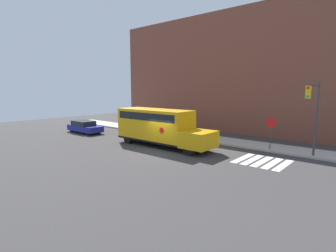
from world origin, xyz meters
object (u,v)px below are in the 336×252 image
Objects in this scene: parked_car at (85,127)px; traffic_light at (314,109)px; stop_sign at (271,129)px; school_bus at (159,126)px.

parked_car is 0.86× the size of traffic_light.
stop_sign reaches higher than parked_car.
stop_sign is at bearing 164.13° from traffic_light.
traffic_light is at bearing 16.69° from school_bus.
school_bus is 3.44× the size of stop_sign.
parked_car is at bearing -177.79° from school_bus.
parked_car is 1.72× the size of stop_sign.
school_bus is at bearing 2.21° from parked_car.
stop_sign is (19.30, 4.71, 1.15)m from parked_car.
traffic_light is (3.12, -0.89, 1.77)m from stop_sign.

